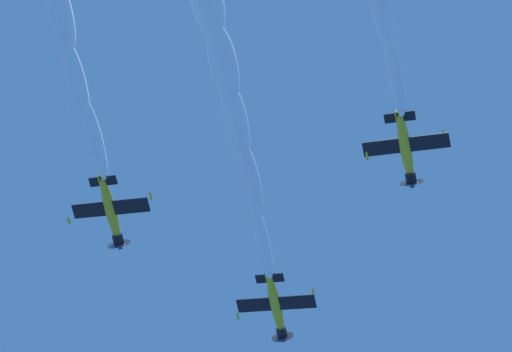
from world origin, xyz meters
The scene contains 4 objects.
airplane_lead centered at (3.59, -1.85, 92.49)m, with size 6.83×6.92×3.00m.
airplane_left_wingman centered at (-0.37, 15.38, 90.44)m, with size 6.84×6.86×3.12m.
airplane_right_wingman centered at (-14.83, -6.94, 90.56)m, with size 6.80×6.89×2.91m.
smoke_trail_lead centered at (-18.38, 12.22, 92.41)m, with size 31.56×21.55×3.38m.
Camera 1 is at (-28.51, 12.19, 1.84)m, focal length 72.92 mm.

